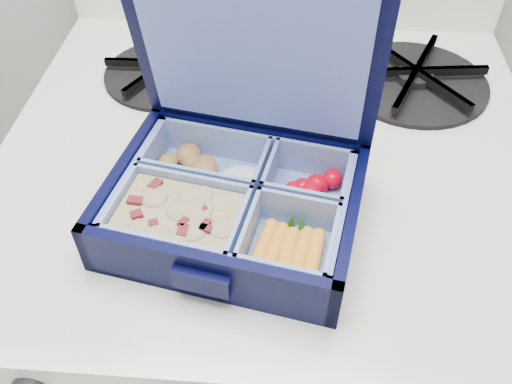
# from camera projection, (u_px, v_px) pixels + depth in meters

# --- Properties ---
(stove) EXTENTS (0.64, 0.64, 0.96)m
(stove) POSITION_uv_depth(u_px,v_px,m) (267.00, 333.00, 1.00)
(stove) COLOR white
(stove) RESTS_ON floor
(bento_box) EXTENTS (0.27, 0.23, 0.06)m
(bento_box) POSITION_uv_depth(u_px,v_px,m) (234.00, 204.00, 0.54)
(bento_box) COLOR black
(bento_box) RESTS_ON stove
(burner_grate) EXTENTS (0.22, 0.22, 0.03)m
(burner_grate) POSITION_uv_depth(u_px,v_px,m) (415.00, 75.00, 0.72)
(burner_grate) COLOR black
(burner_grate) RESTS_ON stove
(burner_grate_rear) EXTENTS (0.17, 0.17, 0.02)m
(burner_grate_rear) POSITION_uv_depth(u_px,v_px,m) (167.00, 69.00, 0.74)
(burner_grate_rear) COLOR black
(burner_grate_rear) RESTS_ON stove
(fork) EXTENTS (0.07, 0.19, 0.01)m
(fork) POSITION_uv_depth(u_px,v_px,m) (338.00, 142.00, 0.64)
(fork) COLOR silver
(fork) RESTS_ON stove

